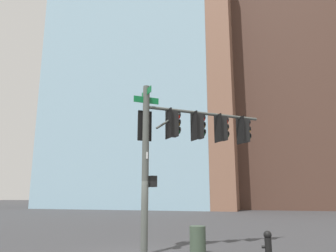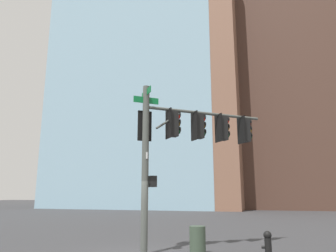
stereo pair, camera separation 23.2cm
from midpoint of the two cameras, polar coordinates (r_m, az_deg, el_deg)
The scene contains 7 objects.
signal_pole_assembly at distance 12.48m, azimuth 2.08°, elevation -2.08°, with size 4.46×3.72×6.10m.
fire_hydrant at distance 11.45m, azimuth 16.88°, elevation -19.47°, with size 0.34×0.26×0.87m.
litter_bin at distance 11.77m, azimuth 4.74°, elevation -19.71°, with size 0.56×0.56×0.95m, color #384738.
building_brick_nearside at distance 56.31m, azimuth 0.54°, elevation 5.69°, with size 22.60×20.63×38.70m, color #845B47.
building_brick_midblock at distance 66.59m, azimuth 27.46°, elevation 8.73°, with size 22.02×19.98×48.56m, color #845B47.
building_glass_tower at distance 66.96m, azimuth -2.77°, elevation 11.35°, with size 27.45×33.36×57.59m, color #8CB2C6.
building_brick_farside at distance 57.00m, azimuth 23.03°, elevation 3.99°, with size 21.68×16.96×33.98m, color #4C3328.
Camera 1 is at (-4.24, 10.79, 2.01)m, focal length 34.06 mm.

